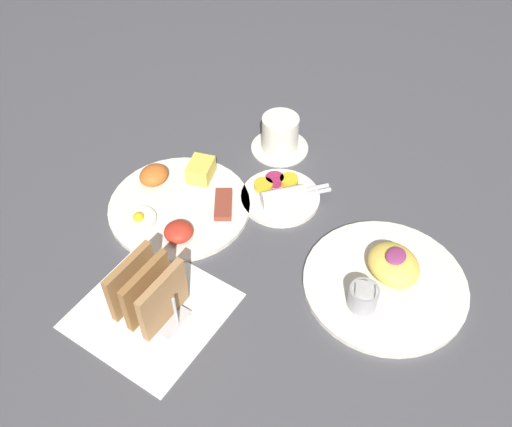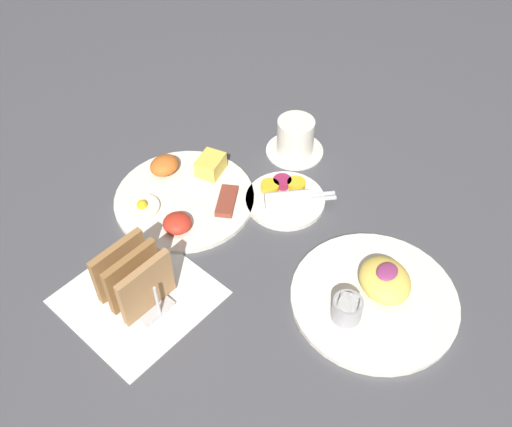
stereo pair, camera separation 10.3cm
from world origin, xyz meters
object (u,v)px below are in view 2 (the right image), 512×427
object	(u,v)px
plate_breakfast	(184,194)
plate_foreground	(375,294)
toast_rack	(134,279)
coffee_cup	(295,138)
plate_condiments	(286,198)

from	to	relation	value
plate_breakfast	plate_foreground	xyz separation A→B (m)	(0.05, -0.40, 0.00)
toast_rack	coffee_cup	size ratio (longest dim) A/B	0.97
plate_condiments	coffee_cup	distance (m)	0.15
toast_rack	coffee_cup	world-z (taller)	toast_rack
toast_rack	plate_condiments	bearing A→B (deg)	-6.99
plate_condiments	coffee_cup	world-z (taller)	coffee_cup
plate_condiments	plate_foreground	bearing A→B (deg)	-106.78
plate_condiments	toast_rack	distance (m)	0.34
plate_foreground	coffee_cup	distance (m)	0.39
plate_breakfast	plate_foreground	distance (m)	0.41
plate_breakfast	coffee_cup	distance (m)	0.26
plate_condiments	plate_foreground	world-z (taller)	plate_foreground
coffee_cup	plate_condiments	bearing A→B (deg)	-147.66
plate_breakfast	plate_condiments	distance (m)	0.19
toast_rack	coffee_cup	distance (m)	0.46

